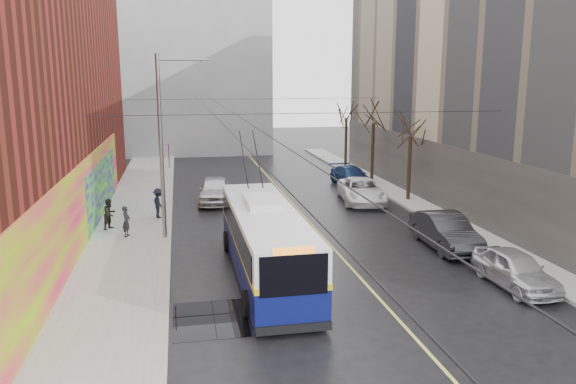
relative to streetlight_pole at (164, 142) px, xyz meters
name	(u,v)px	position (x,y,z in m)	size (l,w,h in m)	color
ground	(346,311)	(6.14, -10.00, -4.85)	(140.00, 140.00, 0.00)	black
sidewalk_left	(133,230)	(-1.86, 2.00, -4.77)	(4.00, 60.00, 0.15)	gray
sidewalk_right	(435,215)	(15.14, 2.00, -4.77)	(2.00, 60.00, 0.15)	gray
lane_line	(302,214)	(7.64, 4.00, -4.84)	(0.12, 50.00, 0.01)	#BFB74C
building_right	(549,75)	(23.13, 4.00, 3.15)	(14.06, 36.00, 16.00)	tan
building_far	(171,66)	(0.14, 34.99, 4.17)	(20.50, 12.10, 18.00)	gray
streetlight_pole	(164,142)	(0.00, 0.00, 0.00)	(2.65, 0.60, 9.00)	slate
catenary_wires	(230,107)	(3.60, 4.77, 1.40)	(18.00, 60.00, 0.22)	black
tree_near	(411,124)	(15.14, 6.00, 0.13)	(3.20, 3.20, 6.40)	black
tree_mid	(374,113)	(15.14, 13.00, 0.41)	(3.20, 3.20, 6.68)	black
tree_far	(347,109)	(15.14, 20.00, 0.30)	(3.20, 3.20, 6.57)	black
puddle	(210,319)	(1.48, -9.76, -4.84)	(2.45, 3.11, 0.01)	black
pigeons_flying	(254,89)	(4.42, 0.36, 2.48)	(2.54, 2.00, 2.69)	slate
trolleybus	(265,241)	(3.93, -6.07, -3.35)	(2.72, 11.43, 5.39)	#090F4A
parked_car_a	(515,269)	(13.14, -9.05, -4.13)	(1.69, 4.20, 1.43)	silver
parked_car_b	(445,231)	(12.82, -3.88, -4.03)	(1.73, 4.97, 1.64)	#262729
parked_car_c	(362,191)	(12.05, 6.21, -4.08)	(2.55, 5.53, 1.54)	white
parked_car_d	(351,176)	(13.14, 11.88, -4.15)	(1.96, 4.81, 1.40)	navy
following_car	(215,190)	(2.81, 7.96, -4.01)	(1.97, 4.89, 1.67)	silver
pedestrian_a	(126,221)	(-2.02, 0.49, -3.93)	(0.56, 0.37, 1.53)	black
pedestrian_b	(110,214)	(-2.98, 2.08, -3.90)	(0.78, 0.60, 1.60)	black
pedestrian_c	(159,203)	(-0.56, 3.98, -3.85)	(1.09, 0.63, 1.69)	black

